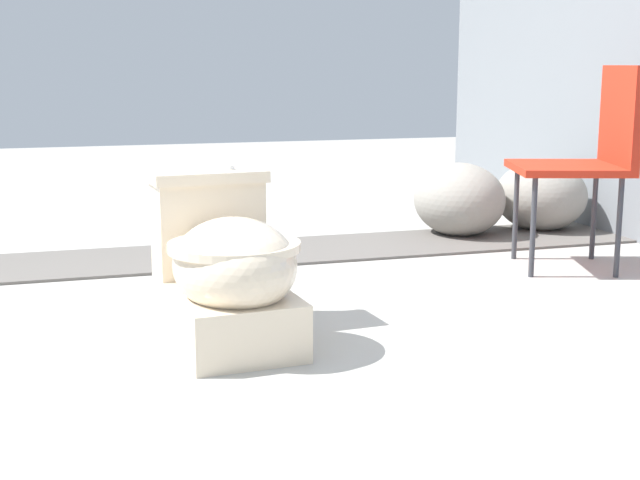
% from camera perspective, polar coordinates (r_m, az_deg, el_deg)
% --- Properties ---
extents(ground_plane, '(14.00, 14.00, 0.00)m').
position_cam_1_polar(ground_plane, '(2.71, -11.22, -7.11)').
color(ground_plane, '#A8A59E').
extents(gravel_strip, '(0.56, 8.00, 0.01)m').
position_cam_1_polar(gravel_strip, '(3.99, -5.96, -0.93)').
color(gravel_strip, '#605B56').
rests_on(gravel_strip, ground).
extents(toilet, '(0.66, 0.42, 0.52)m').
position_cam_1_polar(toilet, '(2.72, -6.03, -2.01)').
color(toilet, beige).
rests_on(toilet, ground).
extents(folding_chair_left, '(0.55, 0.55, 0.83)m').
position_cam_1_polar(folding_chair_left, '(3.83, 17.08, 5.80)').
color(folding_chair_left, red).
rests_on(folding_chair_left, ground).
extents(boulder_near, '(0.59, 0.55, 0.36)m').
position_cam_1_polar(boulder_near, '(4.46, 8.89, 2.58)').
color(boulder_near, gray).
rests_on(boulder_near, ground).
extents(boulder_far, '(0.63, 0.63, 0.36)m').
position_cam_1_polar(boulder_far, '(4.68, 13.95, 2.75)').
color(boulder_far, gray).
rests_on(boulder_far, ground).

